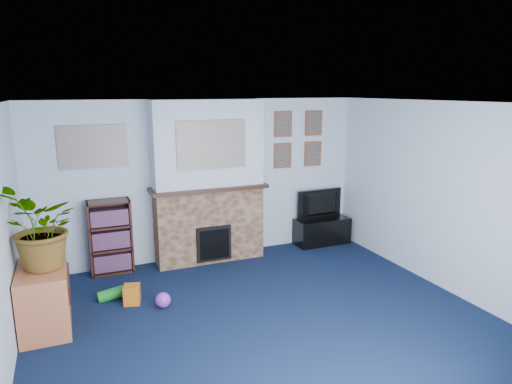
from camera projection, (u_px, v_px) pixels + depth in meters
name	position (u px, v px, depth m)	size (l,w,h in m)	color
floor	(264.00, 320.00, 5.12)	(5.00, 4.50, 0.01)	#0E1936
ceiling	(264.00, 103.00, 4.59)	(5.00, 4.50, 0.01)	white
wall_back	(204.00, 180.00, 6.88)	(5.00, 0.04, 2.40)	silver
wall_front	(409.00, 310.00, 2.83)	(5.00, 0.04, 2.40)	silver
wall_right	(444.00, 197.00, 5.80)	(0.04, 4.50, 2.40)	silver
chimney_breast	(208.00, 183.00, 6.70)	(1.72, 0.50, 2.40)	brown
collage_main	(212.00, 145.00, 6.38)	(1.00, 0.03, 0.68)	gray
collage_left	(93.00, 147.00, 6.16)	(0.90, 0.03, 0.58)	gray
portrait_tl	(283.00, 124.00, 7.18)	(0.30, 0.03, 0.40)	brown
portrait_tr	(314.00, 123.00, 7.38)	(0.30, 0.03, 0.40)	brown
portrait_bl	(283.00, 156.00, 7.29)	(0.30, 0.03, 0.40)	brown
portrait_br	(313.00, 154.00, 7.49)	(0.30, 0.03, 0.40)	brown
tv_stand	(322.00, 231.00, 7.63)	(0.92, 0.39, 0.43)	black
television	(322.00, 204.00, 7.55)	(0.82, 0.11, 0.47)	black
bookshelf	(111.00, 238.00, 6.37)	(0.58, 0.28, 1.05)	#331812
sideboard	(44.00, 297.00, 4.91)	(0.49, 0.88, 0.69)	#BE653D
potted_plant	(42.00, 228.00, 4.71)	(0.82, 0.71, 0.91)	#26661E
mantel_clock	(209.00, 182.00, 6.65)	(0.11, 0.07, 0.15)	gold
mantel_candle	(224.00, 180.00, 6.74)	(0.05, 0.05, 0.16)	#B2BFC6
mantel_teddy	(169.00, 185.00, 6.43)	(0.13, 0.13, 0.13)	gray
mantel_can	(254.00, 179.00, 6.92)	(0.06, 0.06, 0.12)	orange
green_crate	(41.00, 307.00, 5.13)	(0.35, 0.28, 0.28)	#198C26
toy_ball	(163.00, 300.00, 5.41)	(0.18, 0.18, 0.18)	purple
toy_block	(132.00, 295.00, 5.51)	(0.19, 0.19, 0.23)	orange
toy_tube	(111.00, 294.00, 5.61)	(0.14, 0.14, 0.31)	#198C26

